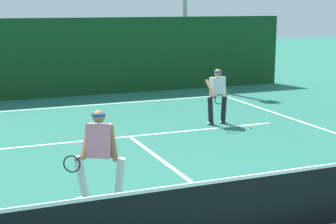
% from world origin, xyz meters
% --- Properties ---
extents(court_line_baseline_far, '(10.52, 0.10, 0.01)m').
position_xyz_m(court_line_baseline_far, '(0.00, 11.21, 0.00)').
color(court_line_baseline_far, white).
rests_on(court_line_baseline_far, ground_plane).
extents(court_line_service, '(8.58, 0.10, 0.01)m').
position_xyz_m(court_line_service, '(0.00, 6.53, 0.00)').
color(court_line_service, white).
rests_on(court_line_service, ground_plane).
extents(court_line_centre, '(0.10, 6.40, 0.01)m').
position_xyz_m(court_line_centre, '(0.00, 3.20, 0.00)').
color(court_line_centre, white).
rests_on(court_line_centre, ground_plane).
extents(tennis_net, '(11.52, 0.09, 1.05)m').
position_xyz_m(tennis_net, '(0.00, 0.00, 0.51)').
color(tennis_net, '#1E4723').
rests_on(tennis_net, ground_plane).
extents(player_near, '(1.11, 0.79, 1.66)m').
position_xyz_m(player_near, '(-1.93, 2.22, 0.91)').
color(player_near, silver).
rests_on(player_near, ground_plane).
extents(player_far, '(0.75, 0.88, 1.61)m').
position_xyz_m(player_far, '(2.80, 6.98, 0.88)').
color(player_far, black).
rests_on(player_far, ground_plane).
extents(tennis_ball, '(0.07, 0.07, 0.07)m').
position_xyz_m(tennis_ball, '(3.43, 6.15, 0.03)').
color(tennis_ball, '#D1E033').
rests_on(tennis_ball, ground_plane).
extents(back_fence_windscreen, '(17.73, 0.12, 2.93)m').
position_xyz_m(back_fence_windscreen, '(0.00, 13.30, 1.46)').
color(back_fence_windscreen, '#133F1D').
rests_on(back_fence_windscreen, ground_plane).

